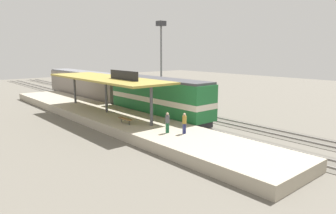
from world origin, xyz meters
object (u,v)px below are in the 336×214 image
object	(u,v)px
locomotive	(159,98)
light_mast	(161,45)
person_waiting	(184,122)
platform_bench	(125,119)
person_walking	(167,122)
passenger_carriage_single	(85,85)

from	to	relation	value
locomotive	light_mast	world-z (taller)	light_mast
light_mast	person_waiting	size ratio (longest dim) A/B	6.84
locomotive	person_waiting	size ratio (longest dim) A/B	8.44
platform_bench	light_mast	xyz separation A→B (m)	(13.80, 11.54, 7.05)
locomotive	person_walking	distance (m)	9.15
locomotive	person_walking	size ratio (longest dim) A/B	8.44
platform_bench	passenger_carriage_single	xyz separation A→B (m)	(6.00, 20.54, 0.97)
platform_bench	person_walking	world-z (taller)	person_walking
passenger_carriage_single	person_walking	xyz separation A→B (m)	(-5.17, -25.53, -0.46)
locomotive	person_waiting	world-z (taller)	locomotive
person_walking	platform_bench	bearing A→B (deg)	99.45
locomotive	platform_bench	bearing A→B (deg)	-157.09
platform_bench	locomotive	bearing A→B (deg)	22.91
person_waiting	person_walking	size ratio (longest dim) A/B	1.00
locomotive	light_mast	bearing A→B (deg)	49.09
light_mast	person_walking	size ratio (longest dim) A/B	6.84
passenger_carriage_single	light_mast	world-z (taller)	light_mast
passenger_carriage_single	platform_bench	bearing A→B (deg)	-106.29
passenger_carriage_single	light_mast	size ratio (longest dim) A/B	1.71
platform_bench	passenger_carriage_single	world-z (taller)	passenger_carriage_single
person_walking	light_mast	bearing A→B (deg)	51.88
locomotive	light_mast	distance (m)	13.33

